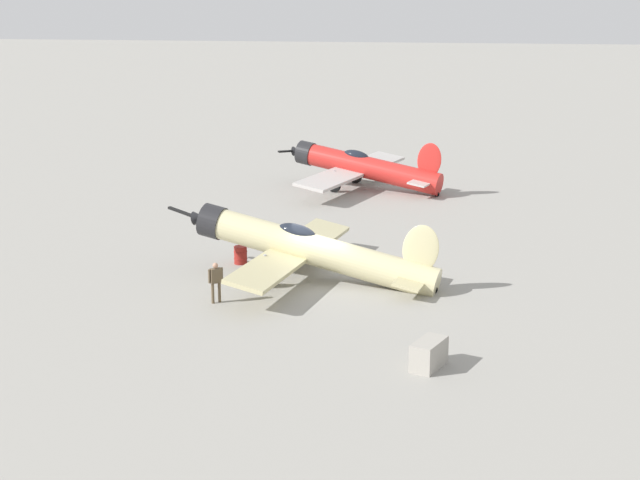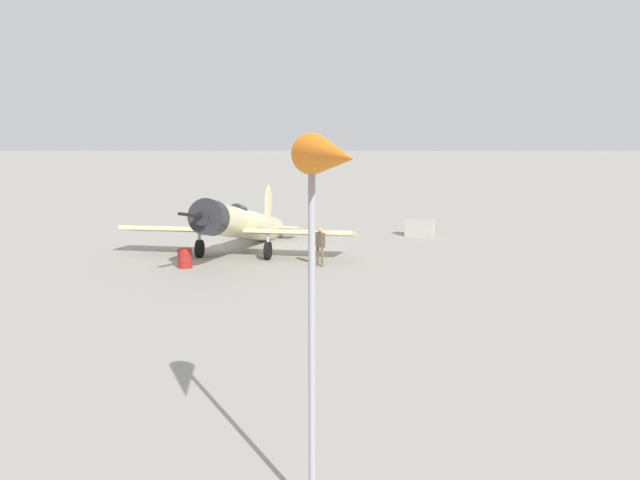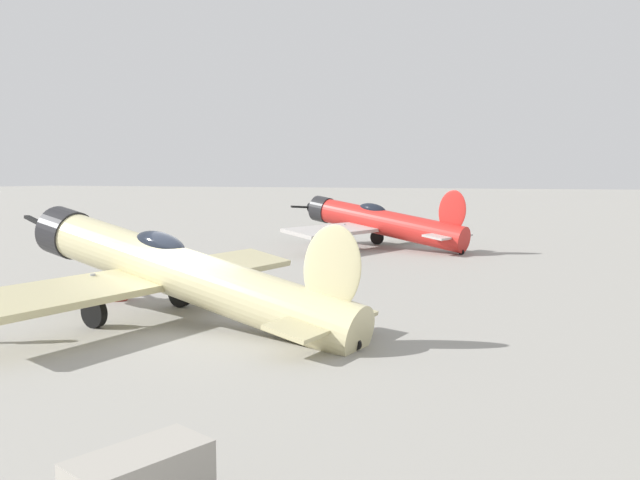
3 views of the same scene
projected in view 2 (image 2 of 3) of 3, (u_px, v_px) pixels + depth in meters
The scene contains 6 objects.
ground_plane at pixel (246, 252), 32.56m from camera, with size 400.00×400.00×0.00m, color gray.
airplane_foreground at pixel (242, 224), 31.86m from camera, with size 10.74×12.34×3.28m.
ground_crew_mechanic at pixel (320, 243), 28.87m from camera, with size 0.46×0.50×1.64m.
equipment_crate at pixel (420, 228), 37.43m from camera, with size 1.67×1.23×0.93m.
fuel_drum at pixel (185, 258), 28.59m from camera, with size 0.62×0.62×0.80m.
windsock_mast at pixel (329, 172), 8.47m from camera, with size 1.04×2.11×5.47m.
Camera 2 is at (-3.96, 32.05, 5.45)m, focal length 39.08 mm.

